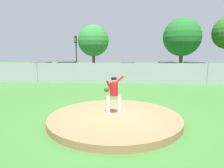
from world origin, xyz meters
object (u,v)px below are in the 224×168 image
parked_car_burgundy (193,70)px  parked_car_white (68,69)px  baseball (132,113)px  traffic_light_near (76,48)px  traffic_cone_orange (95,76)px  pitcher_youth (114,92)px  parked_car_teal (128,70)px  parked_car_silver (41,70)px  parked_car_charcoal (167,70)px

parked_car_burgundy → parked_car_white: 14.11m
baseball → traffic_light_near: traffic_light_near is taller
parked_car_white → traffic_cone_orange: 3.91m
baseball → pitcher_youth: bearing=-174.2°
pitcher_youth → parked_car_white: pitcher_youth is taller
traffic_light_near → pitcher_youth: bearing=-72.1°
baseball → parked_car_white: size_ratio=0.02×
parked_car_teal → parked_car_white: (-6.87, 0.34, 0.02)m
parked_car_burgundy → parked_car_silver: 17.18m
pitcher_youth → traffic_cone_orange: 13.07m
baseball → parked_car_burgundy: size_ratio=0.02×
parked_car_burgundy → traffic_light_near: size_ratio=0.87×
parked_car_teal → parked_car_burgundy: bearing=3.7°
pitcher_youth → parked_car_burgundy: pitcher_youth is taller
baseball → parked_car_teal: parked_car_teal is taller
parked_car_white → parked_car_silver: (-3.07, -0.09, -0.03)m
parked_car_silver → traffic_cone_orange: size_ratio=7.60×
baseball → parked_car_teal: bearing=89.8°
parked_car_white → parked_car_silver: 3.07m
pitcher_youth → baseball: bearing=5.8°
pitcher_youth → parked_car_silver: 17.07m
parked_car_burgundy → traffic_light_near: 14.81m
baseball → traffic_cone_orange: 13.14m
parked_car_silver → parked_car_charcoal: bearing=-2.0°
pitcher_youth → parked_car_silver: (-9.13, 14.42, -0.42)m
traffic_cone_orange → parked_car_white: bearing=153.5°
traffic_light_near → parked_car_white: bearing=-90.8°
parked_car_white → parked_car_silver: size_ratio=1.02×
pitcher_youth → traffic_light_near: 19.66m
parked_car_silver → parked_car_charcoal: (14.17, -0.49, 0.04)m
parked_car_charcoal → parked_car_teal: bearing=176.8°
parked_car_white → parked_car_charcoal: (11.09, -0.57, 0.01)m
parked_car_burgundy → parked_car_charcoal: parked_car_charcoal is taller
pitcher_youth → traffic_light_near: traffic_light_near is taller
parked_car_burgundy → traffic_cone_orange: parked_car_burgundy is taller
parked_car_charcoal → traffic_cone_orange: (-7.63, -1.15, -0.55)m
traffic_cone_orange → pitcher_youth: bearing=-78.5°
parked_car_burgundy → traffic_light_near: (-14.05, 3.97, 2.52)m
baseball → traffic_light_near: bearing=110.0°
pitcher_youth → parked_car_teal: (0.82, 14.17, -0.41)m
baseball → parked_car_burgundy: parked_car_burgundy is taller
parked_car_white → traffic_light_near: bearing=89.2°
parked_car_charcoal → baseball: bearing=-107.1°
parked_car_teal → traffic_light_near: bearing=147.0°
pitcher_youth → parked_car_silver: size_ratio=0.38×
parked_car_silver → baseball: bearing=-55.4°
parked_car_white → traffic_cone_orange: parked_car_white is taller
baseball → parked_car_silver: 17.43m
pitcher_youth → traffic_cone_orange: pitcher_youth is taller
baseball → parked_car_charcoal: 14.51m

